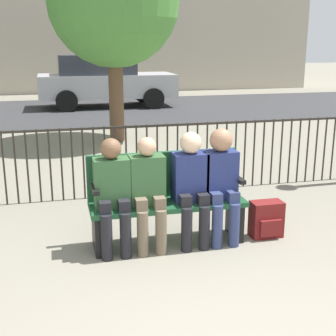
% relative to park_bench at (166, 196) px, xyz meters
% --- Properties ---
extents(park_bench, '(1.57, 0.45, 0.92)m').
position_rel_park_bench_xyz_m(park_bench, '(0.00, 0.00, 0.00)').
color(park_bench, '#194728').
rests_on(park_bench, ground).
extents(seated_person_0, '(0.34, 0.39, 1.13)m').
position_rel_park_bench_xyz_m(seated_person_0, '(-0.56, -0.13, 0.15)').
color(seated_person_0, black).
rests_on(seated_person_0, ground).
extents(seated_person_1, '(0.34, 0.39, 1.12)m').
position_rel_park_bench_xyz_m(seated_person_1, '(-0.21, -0.13, 0.14)').
color(seated_person_1, brown).
rests_on(seated_person_1, ground).
extents(seated_person_2, '(0.34, 0.39, 1.15)m').
position_rel_park_bench_xyz_m(seated_person_2, '(0.22, -0.13, 0.16)').
color(seated_person_2, black).
rests_on(seated_person_2, ground).
extents(seated_person_3, '(0.34, 0.39, 1.17)m').
position_rel_park_bench_xyz_m(seated_person_3, '(0.54, -0.13, 0.18)').
color(seated_person_3, navy).
rests_on(seated_person_3, ground).
extents(backpack, '(0.33, 0.23, 0.39)m').
position_rel_park_bench_xyz_m(backpack, '(1.05, -0.16, -0.30)').
color(backpack, maroon).
rests_on(backpack, ground).
extents(fence_railing, '(9.01, 0.03, 0.95)m').
position_rel_park_bench_xyz_m(fence_railing, '(-0.02, 1.57, 0.07)').
color(fence_railing, '#2D2823').
rests_on(fence_railing, ground).
extents(tree_1, '(2.57, 2.57, 4.06)m').
position_rel_park_bench_xyz_m(tree_1, '(0.22, 5.19, 2.26)').
color(tree_1, brown).
rests_on(tree_1, ground).
extents(street_surface, '(24.00, 6.00, 0.01)m').
position_rel_park_bench_xyz_m(street_surface, '(0.00, 9.80, -0.48)').
color(street_surface, '#333335').
rests_on(street_surface, ground).
extents(parked_car_0, '(4.20, 1.94, 1.62)m').
position_rel_park_bench_xyz_m(parked_car_0, '(0.57, 10.51, 0.35)').
color(parked_car_0, '#B7B7BC').
rests_on(parked_car_0, ground).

